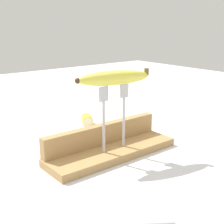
{
  "coord_description": "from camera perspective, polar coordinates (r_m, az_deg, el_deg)",
  "views": [
    {
      "loc": [
        -0.49,
        -0.62,
        0.35
      ],
      "look_at": [
        0.0,
        0.0,
        0.12
      ],
      "focal_mm": 51.35,
      "sensor_mm": 36.0,
      "label": 1
    }
  ],
  "objects": [
    {
      "name": "ground_plane",
      "position": [
        0.86,
        0.0,
        -7.74
      ],
      "size": [
        3.0,
        3.0,
        0.0
      ],
      "primitive_type": "plane",
      "color": "silver"
    },
    {
      "name": "banana_chunk_near",
      "position": [
        1.1,
        -4.46,
        -1.43
      ],
      "size": [
        0.06,
        0.06,
        0.04
      ],
      "color": "yellow",
      "rests_on": "ground"
    },
    {
      "name": "fork_fallen_near",
      "position": [
        0.61,
        9.23,
        -18.77
      ],
      "size": [
        0.14,
        0.1,
        0.01
      ],
      "color": "#B2B2B7",
      "rests_on": "ground"
    },
    {
      "name": "banana_raised_center",
      "position": [
        0.79,
        0.36,
        6.11
      ],
      "size": [
        0.2,
        0.08,
        0.04
      ],
      "color": "#DBD147",
      "rests_on": "fork_stand_center"
    },
    {
      "name": "wooden_board",
      "position": [
        0.86,
        0.0,
        -7.1
      ],
      "size": [
        0.37,
        0.11,
        0.02
      ],
      "primitive_type": "cube",
      "color": "#A87F4C",
      "rests_on": "ground"
    },
    {
      "name": "fork_stand_center",
      "position": [
        0.81,
        0.36,
        0.09
      ],
      "size": [
        0.09,
        0.01,
        0.17
      ],
      "color": "#B2B2B7",
      "rests_on": "wooden_board"
    },
    {
      "name": "board_backstop",
      "position": [
        0.88,
        -1.78,
        -3.94
      ],
      "size": [
        0.36,
        0.02,
        0.06
      ],
      "primitive_type": "cube",
      "color": "#A87F4C",
      "rests_on": "wooden_board"
    }
  ]
}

